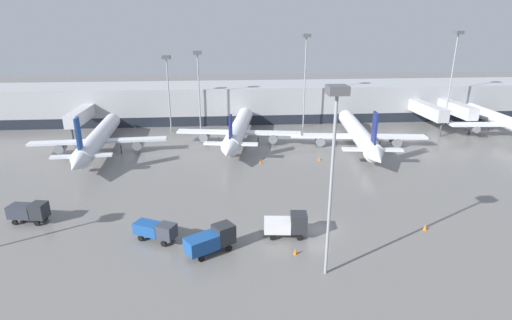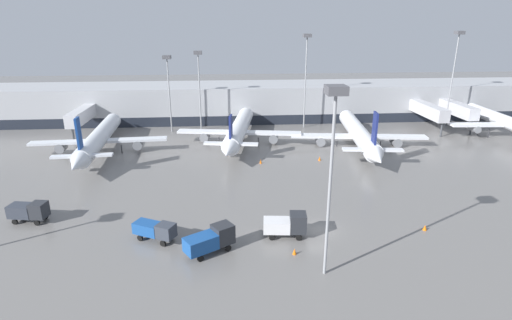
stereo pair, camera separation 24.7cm
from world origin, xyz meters
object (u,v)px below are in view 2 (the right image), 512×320
Objects in this scene: parked_jet_0 at (359,134)px; traffic_cone_2 at (320,158)px; parked_jet_2 at (99,138)px; parked_jet_3 at (507,122)px; apron_light_mast_0 at (456,54)px; service_truck_2 at (211,239)px; apron_light_mast_4 at (306,56)px; apron_light_mast_5 at (199,68)px; apron_light_mast_1 at (334,131)px; apron_light_mast_3 at (168,72)px; traffic_cone_1 at (261,161)px; traffic_cone_0 at (425,228)px; service_truck_0 at (155,229)px; service_truck_1 at (29,211)px; service_truck_3 at (287,224)px; parked_jet_1 at (239,130)px; traffic_cone_3 at (228,153)px; traffic_cone_4 at (295,251)px.

parked_jet_0 is 13.41m from traffic_cone_2.
parked_jet_3 reaches higher than parked_jet_2.
apron_light_mast_0 is at bearing 38.65° from parked_jet_3.
apron_light_mast_4 is (21.11, 54.85, 15.23)m from service_truck_2.
apron_light_mast_1 is at bearing -75.41° from apron_light_mast_5.
apron_light_mast_5 is at bearing 5.62° from apron_light_mast_3.
service_truck_2 reaches higher than traffic_cone_1.
apron_light_mast_0 is at bearing -53.97° from parked_jet_0.
traffic_cone_2 is at bearing 104.22° from traffic_cone_0.
parked_jet_2 is at bearing 141.97° from service_truck_0.
traffic_cone_2 is at bearing 73.17° from service_truck_0.
traffic_cone_2 is 0.04× the size of apron_light_mast_1.
apron_light_mast_0 is (79.61, 44.24, 15.69)m from service_truck_1.
apron_light_mast_5 reaches higher than service_truck_1.
traffic_cone_0 is at bearing 139.68° from parked_jet_3.
service_truck_2 is 30.26m from traffic_cone_1.
service_truck_3 is 0.27× the size of apron_light_mast_1.
apron_light_mast_1 reaches higher than parked_jet_2.
apron_light_mast_3 is (12.68, 44.27, 12.26)m from service_truck_1.
parked_jet_1 is at bearing 101.89° from service_truck_3.
traffic_cone_2 is at bearing 77.60° from apron_light_mast_1.
traffic_cone_3 is at bearing -161.25° from apron_light_mast_0.
apron_light_mast_3 is at bearing 69.57° from service_truck_2.
parked_jet_3 is 67.88m from service_truck_3.
service_truck_3 is 17.22m from traffic_cone_0.
apron_light_mast_3 reaches higher than parked_jet_1.
parked_jet_0 is 44.52m from traffic_cone_4.
parked_jet_2 is at bearing 173.92° from traffic_cone_3.
parked_jet_1 is 40.69m from service_truck_0.
parked_jet_2 is 81.62m from apron_light_mast_0.
traffic_cone_3 is at bearing 100.37° from parked_jet_3.
traffic_cone_2 is at bearing -38.26° from apron_light_mast_3.
service_truck_0 is at bearing 179.56° from traffic_cone_0.
apron_light_mast_1 reaches higher than service_truck_2.
parked_jet_3 is 6.13× the size of service_truck_2.
service_truck_1 is at bearing -113.49° from apron_light_mast_5.
apron_light_mast_4 reaches higher than service_truck_0.
traffic_cone_2 is (25.76, 26.71, -1.00)m from service_truck_0.
service_truck_3 is at bearing -110.94° from traffic_cone_2.
traffic_cone_3 is at bearing 101.63° from service_truck_0.
apron_light_mast_3 is 0.95× the size of apron_light_mast_5.
apron_light_mast_1 is (-17.68, -43.37, 12.32)m from parked_jet_0.
apron_light_mast_5 is at bearing 109.81° from service_truck_3.
apron_light_mast_4 is at bearing 77.97° from traffic_cone_4.
traffic_cone_3 is (25.58, 25.90, -1.25)m from service_truck_1.
parked_jet_2 is at bearing -127.14° from apron_light_mast_3.
service_truck_2 is 0.34× the size of apron_light_mast_3.
parked_jet_2 is at bearing -158.48° from apron_light_mast_4.
apron_light_mast_4 reaches higher than traffic_cone_4.
parked_jet_2 reaches higher than traffic_cone_4.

